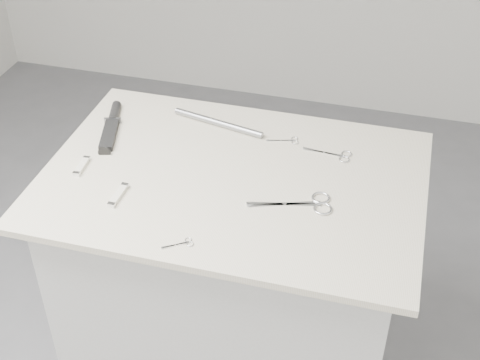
% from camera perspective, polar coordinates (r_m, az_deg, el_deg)
% --- Properties ---
extents(plinth, '(0.90, 0.60, 0.90)m').
position_cam_1_polar(plinth, '(2.07, -0.53, -10.13)').
color(plinth, beige).
rests_on(plinth, ground).
extents(display_board, '(1.00, 0.70, 0.02)m').
position_cam_1_polar(display_board, '(1.76, -0.61, 0.05)').
color(display_board, beige).
rests_on(display_board, plinth).
extents(large_shears, '(0.21, 0.11, 0.01)m').
position_cam_1_polar(large_shears, '(1.67, 5.86, -2.02)').
color(large_shears, silver).
rests_on(large_shears, display_board).
extents(embroidery_scissors_a, '(0.13, 0.06, 0.00)m').
position_cam_1_polar(embroidery_scissors_a, '(1.85, 8.25, 2.12)').
color(embroidery_scissors_a, silver).
rests_on(embroidery_scissors_a, display_board).
extents(embroidery_scissors_b, '(0.09, 0.05, 0.00)m').
position_cam_1_polar(embroidery_scissors_b, '(1.90, 4.09, 3.37)').
color(embroidery_scissors_b, silver).
rests_on(embroidery_scissors_b, display_board).
extents(tiny_scissors, '(0.07, 0.06, 0.00)m').
position_cam_1_polar(tiny_scissors, '(1.56, -5.00, -5.44)').
color(tiny_scissors, silver).
rests_on(tiny_scissors, display_board).
extents(sheathed_knife, '(0.10, 0.24, 0.03)m').
position_cam_1_polar(sheathed_knife, '(1.99, -10.89, 4.70)').
color(sheathed_knife, black).
rests_on(sheathed_knife, display_board).
extents(pocket_knife_a, '(0.02, 0.08, 0.01)m').
position_cam_1_polar(pocket_knife_a, '(1.84, -13.35, 1.15)').
color(pocket_knife_a, silver).
rests_on(pocket_knife_a, display_board).
extents(pocket_knife_b, '(0.02, 0.09, 0.01)m').
position_cam_1_polar(pocket_knife_b, '(1.71, -10.34, -1.26)').
color(pocket_knife_b, silver).
rests_on(pocket_knife_b, display_board).
extents(metal_rail, '(0.29, 0.08, 0.02)m').
position_cam_1_polar(metal_rail, '(1.96, -1.87, 4.90)').
color(metal_rail, gray).
rests_on(metal_rail, display_board).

